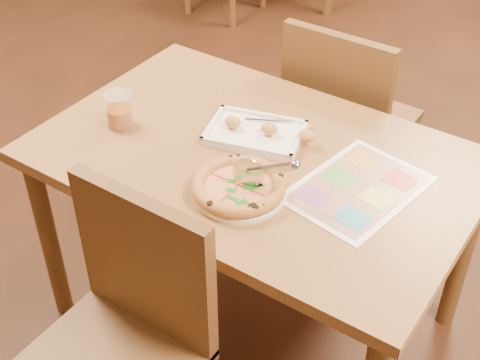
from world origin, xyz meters
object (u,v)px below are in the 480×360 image
Objects in this scene: plate at (240,192)px; menu at (357,188)px; pizza_cutter at (263,171)px; appetizer_tray at (258,133)px; glass_tumbler at (120,112)px; chair_far at (343,108)px; pizza at (238,186)px; chair_near at (126,317)px; dining_table at (255,176)px.

plate is 0.65× the size of menu.
pizza_cutter reaches higher than appetizer_tray.
chair_far is at bearing 58.42° from glass_tumbler.
chair_far is at bearing 85.47° from appetizer_tray.
pizza_cutter is at bearing -54.49° from appetizer_tray.
chair_near is at bearing -98.78° from pizza.
chair_far reaches higher than pizza_cutter.
pizza is (0.06, 0.42, 0.18)m from chair_near.
glass_tumbler reaches higher than menu.
pizza is 2.36× the size of glass_tumbler.
pizza is (-0.00, -0.00, 0.02)m from plate.
pizza is 0.75× the size of appetizer_tray.
chair_near is at bearing -48.30° from glass_tumbler.
glass_tumbler is at bearing 155.61° from pizza_cutter.
glass_tumbler reaches higher than plate.
dining_table is at bearing 14.15° from glass_tumbler.
pizza is 0.28m from appetizer_tray.
glass_tumbler is (-0.44, -0.11, 0.13)m from dining_table.
chair_far reaches higher than appetizer_tray.
plate reaches higher than menu.
dining_table is 0.27m from pizza_cutter.
menu is at bearing 119.33° from chair_far.
menu is (0.26, 0.20, -0.02)m from pizza.
pizza_cutter is (0.06, 0.03, 0.06)m from pizza.
glass_tumbler is (-0.44, -0.71, 0.20)m from chair_far.
plate is at bearing 95.01° from chair_far.
glass_tumbler is (-0.44, 0.49, 0.20)m from chair_near.
pizza_cutter reaches higher than menu.
appetizer_tray is at bearing 171.17° from menu.
plate is 0.02m from pizza.
chair_near reaches higher than pizza.
pizza reaches higher than dining_table.
chair_far is at bearing 90.00° from dining_table.
chair_far reaches higher than pizza.
pizza is at bearing -142.24° from menu.
menu is at bearing 62.16° from chair_near.
pizza_cutter is (0.13, 0.44, 0.24)m from chair_near.
dining_table is 11.59× the size of glass_tumbler.
pizza_cutter is at bearing 23.05° from pizza.
chair_far reaches higher than plate.
menu is at bearing 21.93° from pizza_cutter.
plate is 0.10m from pizza_cutter.
chair_far is 2.76× the size of pizza_cutter.
plate is at bearing -67.01° from appetizer_tray.
chair_far is (-0.00, 0.60, -0.07)m from dining_table.
appetizer_tray reaches higher than dining_table.
plate is at bearing 8.13° from pizza.
chair_near is 0.69m from glass_tumbler.
plate is 1.50× the size of pizza_cutter.
glass_tumbler is at bearing -154.79° from appetizer_tray.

